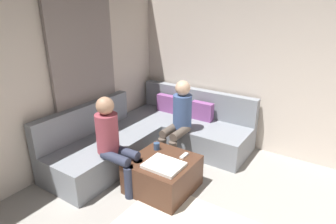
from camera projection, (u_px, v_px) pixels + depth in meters
wall_back at (321, 73)px, 3.89m from camera, size 6.00×0.12×2.70m
curtain_panel at (85, 76)px, 4.11m from camera, size 0.06×1.10×2.50m
sectional_couch at (153, 135)px, 4.52m from camera, size 2.10×2.55×0.87m
ottoman at (163, 174)px, 3.62m from camera, size 0.76×0.76×0.42m
folded_blanket at (164, 165)px, 3.39m from camera, size 0.44×0.36×0.04m
coffee_mug at (157, 146)px, 3.78m from camera, size 0.08×0.08×0.10m
game_remote at (184, 156)px, 3.62m from camera, size 0.05×0.15×0.02m
person_on_couch_back at (179, 118)px, 4.20m from camera, size 0.30×0.60×1.20m
person_on_couch_side at (113, 140)px, 3.52m from camera, size 0.60×0.30×1.20m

